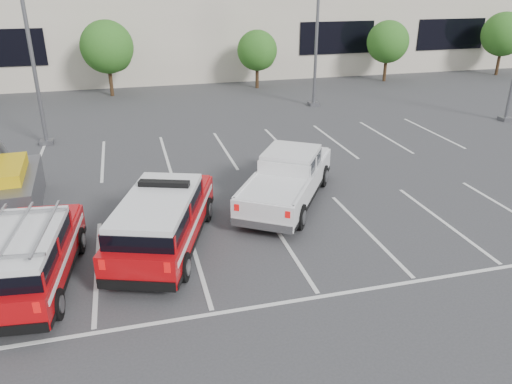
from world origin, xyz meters
TOP-DOWN VIEW (x-y plane):
  - ground at (0.00, 0.00)m, footprint 120.00×120.00m
  - stall_markings at (0.00, 4.50)m, footprint 23.00×15.00m
  - convention_building at (0.18, 31.86)m, footprint 60.00×16.99m
  - tree_mid_left at (-4.91, 22.05)m, footprint 3.37×3.37m
  - tree_mid_right at (5.09, 22.05)m, footprint 2.77×2.77m
  - tree_right at (15.09, 22.05)m, footprint 3.07×3.07m
  - tree_far_right at (25.09, 22.05)m, footprint 3.37×3.37m
  - light_pole_left at (-8.00, 12.00)m, footprint 0.90×0.60m
  - light_pole_mid at (7.00, 16.00)m, footprint 0.90×0.60m
  - fire_chief_suv at (-3.51, 0.62)m, footprint 3.69×5.82m
  - white_pickup at (0.98, 2.83)m, footprint 4.79×5.89m
  - ladder_suv at (-6.93, -0.55)m, footprint 2.39×4.98m

SIDE VIEW (x-z plane):
  - ground at x=0.00m, z-range 0.00..0.00m
  - stall_markings at x=0.00m, z-range 0.00..0.01m
  - white_pickup at x=0.98m, z-range -0.18..1.58m
  - ladder_suv at x=-6.93m, z-range -0.19..1.70m
  - fire_chief_suv at x=-3.51m, z-range -0.18..1.75m
  - tree_mid_right at x=5.09m, z-range 0.51..4.50m
  - tree_right at x=15.09m, z-range 0.56..4.98m
  - tree_mid_left at x=-4.91m, z-range 0.62..5.46m
  - tree_far_right at x=25.09m, z-range 0.62..5.46m
  - convention_building at x=0.18m, z-range -1.88..11.32m
  - light_pole_left at x=-8.00m, z-range 0.07..10.31m
  - light_pole_mid at x=7.00m, z-range 0.07..10.31m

